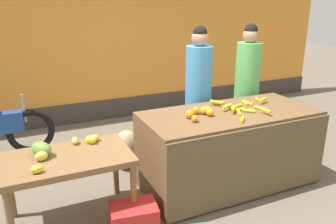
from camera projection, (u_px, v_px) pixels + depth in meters
ground_plane at (193, 190)px, 3.93m from camera, size 24.00×24.00×0.00m
market_wall_back at (116, 39)px, 6.03m from camera, size 8.94×0.23×2.93m
fruit_stall_counter at (229, 148)px, 3.95m from camera, size 2.02×0.93×0.90m
side_table_wooden at (68, 164)px, 3.20m from camera, size 1.17×0.72×0.71m
banana_bunch_pile at (242, 107)px, 3.92m from camera, size 0.75×0.71×0.07m
orange_pile at (200, 112)px, 3.67m from camera, size 0.33×0.30×0.09m
mango_papaya_pile at (52, 149)px, 3.19m from camera, size 0.71×0.57×0.14m
vendor_woman_blue_shirt at (198, 96)px, 4.42m from camera, size 0.34×0.34×1.80m
vendor_woman_green_shirt at (247, 89)px, 4.74m from camera, size 0.34×0.34×1.80m
produce_crate at (134, 218)px, 3.22m from camera, size 0.48×0.38×0.26m
produce_sack at (127, 149)px, 4.37m from camera, size 0.38×0.32×0.52m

